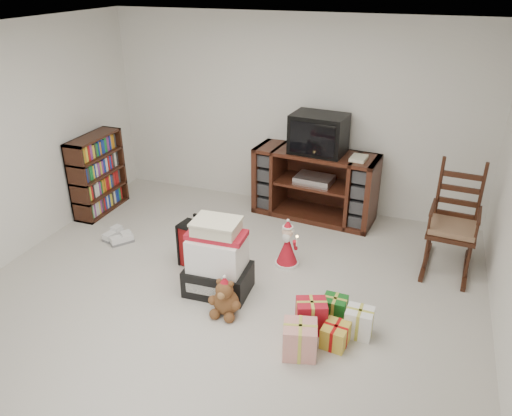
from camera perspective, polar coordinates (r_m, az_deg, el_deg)
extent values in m
cube|color=beige|center=(4.99, -4.27, -10.88)|extent=(5.00, 5.00, 0.01)
cube|color=silver|center=(4.03, -5.50, 18.98)|extent=(5.00, 5.00, 0.01)
cube|color=white|center=(6.59, 4.31, 10.61)|extent=(5.00, 0.01, 2.50)
cube|color=#411912|center=(6.48, 6.72, 2.68)|extent=(1.61, 0.71, 0.89)
cube|color=#BDBDBF|center=(6.41, 6.69, 3.25)|extent=(0.50, 0.38, 0.09)
cube|color=#361A0E|center=(6.88, -17.64, 3.72)|extent=(0.28, 0.85, 1.04)
cube|color=#361A0E|center=(5.67, 21.46, -2.56)|extent=(0.53, 0.51, 0.05)
cube|color=#8B634C|center=(5.65, 21.56, -2.06)|extent=(0.49, 0.47, 0.06)
cube|color=#361A0E|center=(5.70, 22.14, 2.04)|extent=(0.42, 0.09, 0.76)
cube|color=#361A0E|center=(5.87, 20.81, -6.16)|extent=(0.56, 0.85, 0.06)
cube|color=black|center=(5.08, -4.32, -8.10)|extent=(0.64, 0.48, 0.28)
cube|color=white|center=(4.92, -4.44, -5.07)|extent=(0.54, 0.43, 0.34)
cube|color=#AD1323|center=(4.82, -4.52, -3.06)|extent=(0.58, 0.33, 0.05)
cube|color=beige|center=(4.78, -4.56, -2.21)|extent=(0.44, 0.34, 0.11)
cube|color=maroon|center=(5.44, -6.64, -4.34)|extent=(0.41, 0.26, 0.50)
cube|color=black|center=(5.36, -6.39, -0.94)|extent=(0.20, 0.06, 0.03)
ellipsoid|color=brown|center=(4.79, -3.43, -10.68)|extent=(0.25, 0.21, 0.26)
sphere|color=brown|center=(4.68, -3.64, -9.35)|extent=(0.17, 0.17, 0.17)
cone|color=#B21321|center=(5.48, 3.58, -4.84)|extent=(0.26, 0.26, 0.36)
sphere|color=beige|center=(5.37, 3.64, -2.75)|extent=(0.12, 0.12, 0.12)
cone|color=#B21321|center=(5.32, 3.67, -1.84)|extent=(0.11, 0.11, 0.09)
cylinder|color=silver|center=(5.27, 4.70, -3.82)|extent=(0.02, 0.02, 0.11)
cone|color=#B21321|center=(5.46, -5.27, -5.07)|extent=(0.25, 0.25, 0.35)
sphere|color=beige|center=(5.35, -5.36, -3.04)|extent=(0.12, 0.12, 0.12)
cone|color=#B21321|center=(5.31, -5.40, -2.16)|extent=(0.11, 0.11, 0.09)
cylinder|color=silver|center=(5.24, -4.52, -4.10)|extent=(0.02, 0.02, 0.11)
cube|color=silver|center=(6.27, -16.20, -3.08)|extent=(0.17, 0.29, 0.10)
cube|color=silver|center=(6.18, -14.87, -3.37)|extent=(0.26, 0.29, 0.10)
cube|color=#AD1323|center=(4.63, 6.28, -12.33)|extent=(0.24, 0.24, 0.24)
cube|color=#1C7222|center=(4.79, 9.20, -11.09)|extent=(0.24, 0.24, 0.24)
cube|color=gold|center=(4.49, 8.82, -13.94)|extent=(0.24, 0.24, 0.24)
cube|color=white|center=(4.39, 4.58, -14.73)|extent=(0.24, 0.24, 0.24)
cube|color=white|center=(4.62, 11.64, -12.92)|extent=(0.24, 0.24, 0.24)
cube|color=black|center=(6.23, 7.18, 8.44)|extent=(0.70, 0.53, 0.48)
cube|color=black|center=(6.01, 6.65, 7.82)|extent=(0.56, 0.08, 0.39)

